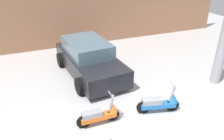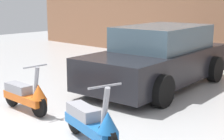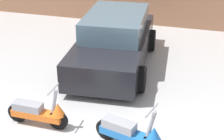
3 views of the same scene
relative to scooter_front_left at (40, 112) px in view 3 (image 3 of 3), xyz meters
name	(u,v)px [view 3 (image 3 of 3)]	position (x,y,z in m)	size (l,w,h in m)	color
scooter_front_left	(40,112)	(0.00, 0.00, 0.00)	(1.36, 0.49, 0.95)	black
scooter_front_right	(132,133)	(1.99, -0.19, 0.02)	(1.40, 0.64, 0.99)	black
car_rear_left	(114,41)	(0.66, 3.33, 0.36)	(2.36, 4.44, 1.46)	black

